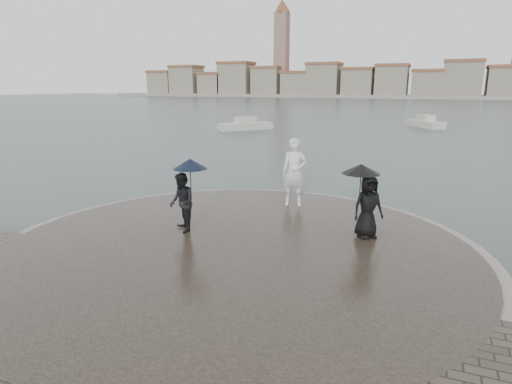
% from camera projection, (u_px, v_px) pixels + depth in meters
% --- Properties ---
extents(ground, '(400.00, 400.00, 0.00)m').
position_uv_depth(ground, '(155.00, 326.00, 7.85)').
color(ground, '#2B3835').
rests_on(ground, ground).
extents(kerb_ring, '(12.50, 12.50, 0.32)m').
position_uv_depth(kerb_ring, '(236.00, 252.00, 10.95)').
color(kerb_ring, gray).
rests_on(kerb_ring, ground).
extents(quay_tip, '(11.90, 11.90, 0.36)m').
position_uv_depth(quay_tip, '(236.00, 251.00, 10.94)').
color(quay_tip, '#2D261E').
rests_on(quay_tip, ground).
extents(statue, '(0.93, 0.72, 2.27)m').
position_uv_depth(statue, '(294.00, 172.00, 14.27)').
color(statue, silver).
rests_on(statue, quay_tip).
extents(visitor_left, '(1.22, 1.07, 2.04)m').
position_uv_depth(visitor_left, '(184.00, 194.00, 11.70)').
color(visitor_left, black).
rests_on(visitor_left, quay_tip).
extents(visitor_right, '(1.26, 1.08, 1.95)m').
position_uv_depth(visitor_right, '(366.00, 196.00, 11.26)').
color(visitor_right, black).
rests_on(visitor_right, quay_tip).
extents(far_skyline, '(260.00, 20.00, 37.00)m').
position_uv_depth(far_skyline, '(408.00, 82.00, 152.68)').
color(far_skyline, gray).
rests_on(far_skyline, ground).
extents(boats, '(21.13, 15.41, 1.50)m').
position_uv_depth(boats, '(338.00, 125.00, 44.41)').
color(boats, beige).
rests_on(boats, ground).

